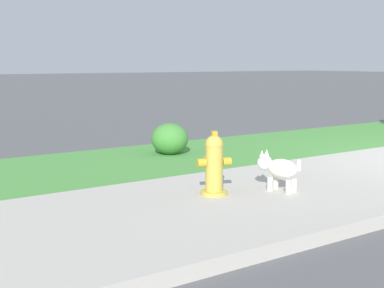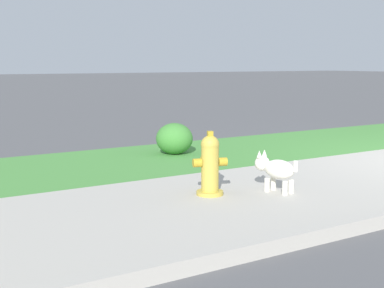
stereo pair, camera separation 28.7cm
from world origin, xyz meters
The scene contains 4 objects.
grass_verge centered at (0.00, 2.50, 0.00)m, with size 18.00×2.44×0.01m, color #47893D.
fire_hydrant_across_street centered at (-3.95, 0.29, 0.33)m, with size 0.37×0.34×0.68m.
small_white_dog centered at (-3.28, 0.02, 0.25)m, with size 0.29×0.53×0.44m.
shrub_bush_far_verge centered at (-3.00, 2.70, 0.24)m, with size 0.56×0.56×0.48m.
Camera 1 is at (-7.24, -4.12, 1.39)m, focal length 50.00 mm.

